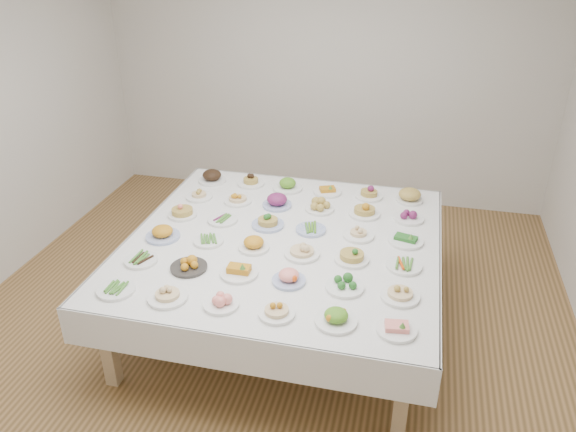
% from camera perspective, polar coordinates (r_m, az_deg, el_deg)
% --- Properties ---
extents(room_envelope, '(5.02, 5.02, 2.81)m').
position_cam_1_polar(room_envelope, '(3.92, -2.56, 11.48)').
color(room_envelope, olive).
rests_on(room_envelope, ground).
extents(display_table, '(2.38, 2.38, 0.75)m').
position_cam_1_polar(display_table, '(4.36, -0.46, -3.13)').
color(display_table, white).
rests_on(display_table, ground).
extents(dish_0, '(0.25, 0.25, 0.05)m').
position_cam_1_polar(dish_0, '(3.91, -17.08, -7.07)').
color(dish_0, white).
rests_on(dish_0, display_table).
extents(dish_1, '(0.26, 0.26, 0.14)m').
position_cam_1_polar(dish_1, '(3.73, -12.19, -7.42)').
color(dish_1, white).
rests_on(dish_1, display_table).
extents(dish_2, '(0.23, 0.23, 0.11)m').
position_cam_1_polar(dish_2, '(3.62, -6.84, -8.41)').
color(dish_2, white).
rests_on(dish_2, display_table).
extents(dish_3, '(0.23, 0.23, 0.12)m').
position_cam_1_polar(dish_3, '(3.51, -1.17, -9.32)').
color(dish_3, white).
rests_on(dish_3, display_table).
extents(dish_4, '(0.26, 0.26, 0.14)m').
position_cam_1_polar(dish_4, '(3.46, 4.92, -9.90)').
color(dish_4, white).
rests_on(dish_4, display_table).
extents(dish_5, '(0.24, 0.24, 0.10)m').
position_cam_1_polar(dish_5, '(3.46, 10.99, -10.97)').
color(dish_5, white).
rests_on(dish_5, display_table).
extents(dish_6, '(0.24, 0.24, 0.05)m').
position_cam_1_polar(dish_6, '(4.18, -14.71, -4.26)').
color(dish_6, white).
rests_on(dish_6, display_table).
extents(dish_7, '(0.26, 0.26, 0.12)m').
position_cam_1_polar(dish_7, '(4.01, -10.08, -4.68)').
color(dish_7, '#2F2C29').
rests_on(dish_7, display_table).
extents(dish_8, '(0.26, 0.26, 0.11)m').
position_cam_1_polar(dish_8, '(3.91, -5.01, -5.37)').
color(dish_8, white).
rests_on(dish_8, display_table).
extents(dish_9, '(0.23, 0.23, 0.12)m').
position_cam_1_polar(dish_9, '(3.81, 0.08, -6.04)').
color(dish_9, '#4C66B2').
rests_on(dish_9, display_table).
extents(dish_10, '(0.26, 0.26, 0.12)m').
position_cam_1_polar(dish_10, '(3.77, 5.81, -6.66)').
color(dish_10, white).
rests_on(dish_10, display_table).
extents(dish_11, '(0.25, 0.25, 0.14)m').
position_cam_1_polar(dish_11, '(3.73, 11.37, -7.30)').
color(dish_11, white).
rests_on(dish_11, display_table).
extents(dish_12, '(0.26, 0.26, 0.14)m').
position_cam_1_polar(dish_12, '(4.43, -12.66, -1.42)').
color(dish_12, '#4C66B2').
rests_on(dish_12, display_table).
extents(dish_13, '(0.23, 0.23, 0.05)m').
position_cam_1_polar(dish_13, '(4.33, -8.08, -2.44)').
color(dish_13, white).
rests_on(dish_13, display_table).
extents(dish_14, '(0.23, 0.23, 0.13)m').
position_cam_1_polar(dish_14, '(4.19, -3.50, -2.67)').
color(dish_14, white).
rests_on(dish_14, display_table).
extents(dish_15, '(0.28, 0.28, 0.15)m').
position_cam_1_polar(dish_15, '(4.10, 1.43, -3.12)').
color(dish_15, white).
rests_on(dish_15, display_table).
extents(dish_16, '(0.26, 0.25, 0.15)m').
position_cam_1_polar(dish_16, '(4.06, 6.52, -3.68)').
color(dish_16, white).
rests_on(dish_16, display_table).
extents(dish_17, '(0.25, 0.25, 0.06)m').
position_cam_1_polar(dish_17, '(4.07, 11.71, -4.82)').
color(dish_17, white).
rests_on(dish_17, display_table).
extents(dish_18, '(0.24, 0.24, 0.14)m').
position_cam_1_polar(dish_18, '(4.73, -10.72, 0.73)').
color(dish_18, white).
rests_on(dish_18, display_table).
extents(dish_19, '(0.24, 0.24, 0.05)m').
position_cam_1_polar(dish_19, '(4.62, -6.66, -0.30)').
color(dish_19, white).
rests_on(dish_19, display_table).
extents(dish_20, '(0.26, 0.26, 0.15)m').
position_cam_1_polar(dish_20, '(4.49, -2.07, -0.24)').
color(dish_20, '#4C66B2').
rests_on(dish_20, display_table).
extents(dish_21, '(0.24, 0.24, 0.05)m').
position_cam_1_polar(dish_21, '(4.44, 2.34, -1.28)').
color(dish_21, '#4C66B2').
rests_on(dish_21, display_table).
extents(dish_22, '(0.24, 0.24, 0.13)m').
position_cam_1_polar(dish_22, '(4.38, 7.19, -1.45)').
color(dish_22, white).
rests_on(dish_22, display_table).
extents(dish_23, '(0.27, 0.27, 0.12)m').
position_cam_1_polar(dish_23, '(4.37, 11.90, -2.07)').
color(dish_23, white).
rests_on(dish_23, display_table).
extents(dish_24, '(0.23, 0.23, 0.11)m').
position_cam_1_polar(dish_24, '(5.03, -9.04, 2.33)').
color(dish_24, white).
rests_on(dish_24, display_table).
extents(dish_25, '(0.24, 0.24, 0.12)m').
position_cam_1_polar(dish_25, '(4.91, -5.14, 1.99)').
color(dish_25, white).
rests_on(dish_25, display_table).
extents(dish_26, '(0.25, 0.25, 0.14)m').
position_cam_1_polar(dish_26, '(4.81, -1.12, 1.66)').
color(dish_26, '#4C66B2').
rests_on(dish_26, display_table).
extents(dish_27, '(0.24, 0.24, 0.11)m').
position_cam_1_polar(dish_27, '(4.76, 3.24, 1.16)').
color(dish_27, white).
rests_on(dish_27, display_table).
extents(dish_28, '(0.26, 0.26, 0.16)m').
position_cam_1_polar(dish_28, '(4.70, 7.81, 0.94)').
color(dish_28, white).
rests_on(dish_28, display_table).
extents(dish_29, '(0.25, 0.25, 0.11)m').
position_cam_1_polar(dish_29, '(4.70, 12.18, 0.15)').
color(dish_29, white).
rests_on(dish_29, display_table).
extents(dish_30, '(0.30, 0.30, 0.16)m').
position_cam_1_polar(dish_30, '(5.33, -7.75, 4.25)').
color(dish_30, white).
rests_on(dish_30, display_table).
extents(dish_31, '(0.25, 0.25, 0.14)m').
position_cam_1_polar(dish_31, '(5.23, -3.81, 3.80)').
color(dish_31, white).
rests_on(dish_31, display_table).
extents(dish_32, '(0.27, 0.27, 0.15)m').
position_cam_1_polar(dish_32, '(5.13, -0.05, 3.43)').
color(dish_32, white).
rests_on(dish_32, display_table).
extents(dish_33, '(0.25, 0.25, 0.09)m').
position_cam_1_polar(dish_33, '(5.08, 4.03, 2.67)').
color(dish_33, white).
rests_on(dish_33, display_table).
extents(dish_34, '(0.24, 0.24, 0.14)m').
position_cam_1_polar(dish_34, '(5.02, 8.24, 2.56)').
color(dish_34, white).
rests_on(dish_34, display_table).
extents(dish_35, '(0.23, 0.23, 0.15)m').
position_cam_1_polar(dish_35, '(5.01, 12.28, 2.20)').
color(dish_35, white).
rests_on(dish_35, display_table).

